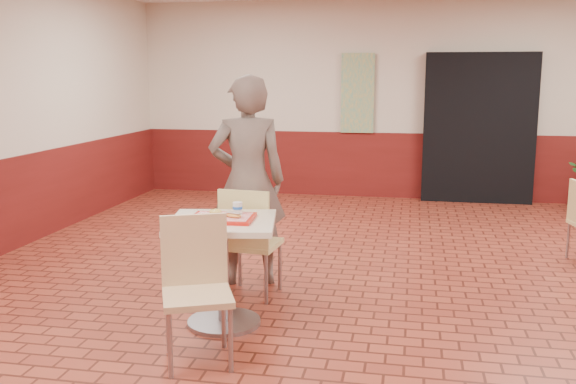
% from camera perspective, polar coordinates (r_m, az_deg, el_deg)
% --- Properties ---
extents(room_shell, '(8.01, 10.01, 3.01)m').
position_cam_1_polar(room_shell, '(4.96, 8.12, 5.93)').
color(room_shell, maroon).
rests_on(room_shell, ground).
extents(wainscot_band, '(8.00, 10.00, 1.00)m').
position_cam_1_polar(wainscot_band, '(5.13, 7.83, -5.28)').
color(wainscot_band, '#571210').
rests_on(wainscot_band, ground).
extents(corridor_doorway, '(1.60, 0.22, 2.20)m').
position_cam_1_polar(corridor_doorway, '(9.89, 16.61, 5.45)').
color(corridor_doorway, black).
rests_on(corridor_doorway, ground).
extents(promo_poster, '(0.50, 0.03, 1.20)m').
position_cam_1_polar(promo_poster, '(9.92, 6.20, 8.72)').
color(promo_poster, gray).
rests_on(promo_poster, wainscot_band).
extents(main_table, '(0.77, 0.77, 0.82)m').
position_cam_1_polar(main_table, '(4.85, -5.81, -5.54)').
color(main_table, beige).
rests_on(main_table, ground).
extents(chair_main_front, '(0.58, 0.58, 0.96)m').
position_cam_1_polar(chair_main_front, '(4.32, -8.17, -7.82)').
color(chair_main_front, tan).
rests_on(chair_main_front, ground).
extents(chair_main_back, '(0.48, 0.48, 0.95)m').
position_cam_1_polar(chair_main_back, '(5.41, -3.50, -4.03)').
color(chair_main_back, '#D8CC81').
rests_on(chair_main_back, ground).
extents(customer, '(0.79, 0.64, 1.88)m').
position_cam_1_polar(customer, '(5.74, -3.61, 0.98)').
color(customer, '#64554D').
rests_on(customer, ground).
extents(serving_tray, '(0.46, 0.36, 0.03)m').
position_cam_1_polar(serving_tray, '(4.78, -5.87, -2.31)').
color(serving_tray, '#B8150D').
rests_on(serving_tray, main_table).
extents(ring_donut, '(0.12, 0.12, 0.03)m').
position_cam_1_polar(ring_donut, '(4.87, -6.47, -1.74)').
color(ring_donut, gold).
rests_on(ring_donut, serving_tray).
extents(long_john_donut, '(0.14, 0.11, 0.04)m').
position_cam_1_polar(long_john_donut, '(4.71, -4.86, -2.06)').
color(long_john_donut, '#EA9F44').
rests_on(long_john_donut, serving_tray).
extents(paper_cup, '(0.07, 0.07, 0.09)m').
position_cam_1_polar(paper_cup, '(4.82, -4.51, -1.44)').
color(paper_cup, silver).
rests_on(paper_cup, serving_tray).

